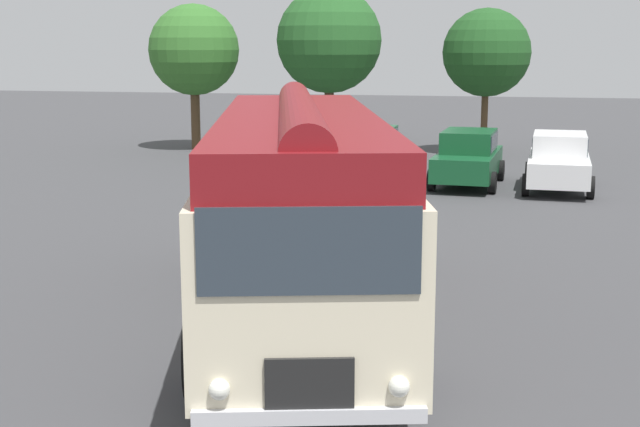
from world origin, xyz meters
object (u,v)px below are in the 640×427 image
at_px(vintage_bus, 299,200).
at_px(car_mid_right, 559,161).
at_px(car_mid_left, 468,158).
at_px(car_near_left, 368,154).

distance_m(vintage_bus, car_mid_right, 14.49).
relative_size(vintage_bus, car_mid_right, 2.43).
relative_size(car_mid_left, car_mid_right, 1.01).
xyz_separation_m(vintage_bus, car_near_left, (-1.26, 14.37, -1.05)).
relative_size(vintage_bus, car_mid_left, 2.41).
relative_size(car_near_left, car_mid_left, 0.98).
height_order(car_near_left, car_mid_left, same).
height_order(vintage_bus, car_mid_right, vintage_bus).
xyz_separation_m(vintage_bus, car_mid_left, (1.84, 14.04, -1.05)).
height_order(vintage_bus, car_near_left, vintage_bus).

